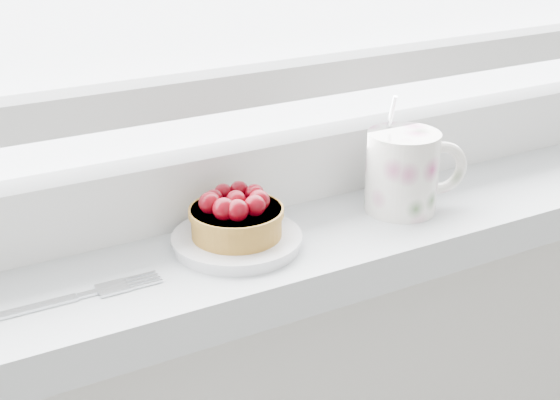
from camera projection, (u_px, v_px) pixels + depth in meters
saucer at (237, 241)px, 0.74m from camera, size 0.12×0.12×0.01m
raspberry_tart at (236, 216)px, 0.73m from camera, size 0.09×0.09×0.05m
floral_mug at (405, 170)px, 0.80m from camera, size 0.12×0.10×0.12m
fork at (59, 301)px, 0.64m from camera, size 0.17×0.02×0.00m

